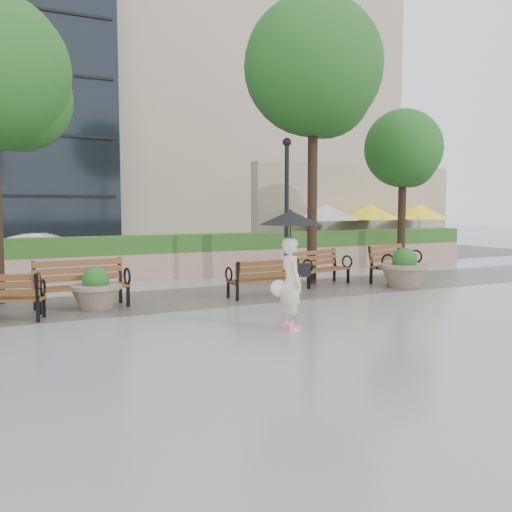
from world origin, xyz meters
name	(u,v)px	position (x,y,z in m)	size (l,w,h in m)	color
ground	(283,315)	(0.00, 0.00, 0.00)	(100.00, 100.00, 0.00)	gray
cobble_strip	(223,295)	(0.00, 3.00, 0.01)	(28.00, 3.20, 0.01)	#383330
hedge_wall	(171,257)	(0.00, 7.00, 0.66)	(24.00, 0.80, 1.35)	#A77C6B
cafe_wall	(356,212)	(9.50, 10.00, 2.00)	(10.00, 0.60, 4.00)	tan
cafe_hedge	(380,251)	(9.00, 7.80, 0.45)	(8.00, 0.50, 0.90)	#1F4A18
asphalt_street	(136,266)	(0.00, 11.00, 0.00)	(40.00, 7.00, 0.00)	black
bldg_stone	(237,82)	(10.00, 23.00, 10.00)	(18.00, 10.00, 20.00)	tan
bench_1	(82,295)	(-3.52, 2.68, 0.31)	(2.02, 0.90, 1.06)	brown
bench_2	(263,286)	(0.73, 2.25, 0.28)	(1.77, 0.75, 0.93)	brown
bench_3	(322,275)	(3.25, 3.38, 0.29)	(1.95, 1.20, 0.98)	brown
bench_4	(394,271)	(5.62, 3.05, 0.32)	(2.16, 1.55, 1.09)	brown
planter_left	(96,293)	(-3.26, 2.51, 0.36)	(1.11, 1.11, 0.93)	#7F6B56
planter_right	(404,272)	(5.01, 1.96, 0.43)	(1.32, 1.32, 1.11)	#7F6B56
lamppost	(287,222)	(2.20, 3.60, 1.81)	(0.28, 0.28, 4.11)	black
tree_1	(316,73)	(3.29, 3.83, 5.99)	(3.93, 3.91, 8.12)	black
tree_2	(405,152)	(8.18, 5.55, 4.14)	(2.92, 2.72, 5.63)	black
patio_umb_white	(327,213)	(6.91, 8.49, 1.99)	(2.50, 2.50, 2.30)	black
patio_umb_yellow_a	(370,212)	(9.23, 8.72, 1.99)	(2.50, 2.50, 2.30)	black
patio_umb_yellow_b	(420,212)	(11.79, 8.56, 1.99)	(2.50, 2.50, 2.30)	black
car_right	(47,254)	(-3.33, 9.71, 0.67)	(1.42, 4.08, 1.34)	silver
pedestrian	(291,258)	(-0.54, -1.19, 1.31)	(1.17, 1.17, 2.16)	beige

